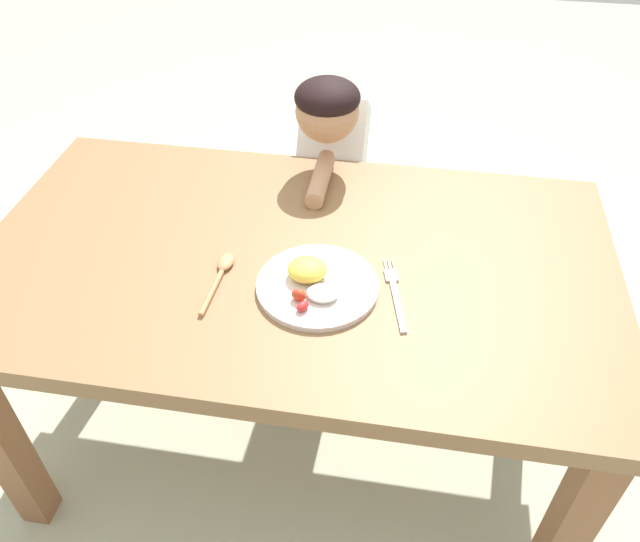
# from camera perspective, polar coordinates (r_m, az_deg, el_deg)

# --- Properties ---
(ground_plane) EXTENTS (8.00, 8.00, 0.00)m
(ground_plane) POSITION_cam_1_polar(r_m,az_deg,el_deg) (1.89, -1.81, -14.80)
(ground_plane) COLOR #ADB096
(dining_table) EXTENTS (1.40, 0.81, 0.69)m
(dining_table) POSITION_cam_1_polar(r_m,az_deg,el_deg) (1.43, -2.31, -1.51)
(dining_table) COLOR olive
(dining_table) RESTS_ON ground_plane
(plate) EXTENTS (0.25, 0.25, 0.05)m
(plate) POSITION_cam_1_polar(r_m,az_deg,el_deg) (1.28, -0.44, -1.10)
(plate) COLOR silver
(plate) RESTS_ON dining_table
(fork) EXTENTS (0.07, 0.21, 0.01)m
(fork) POSITION_cam_1_polar(r_m,az_deg,el_deg) (1.28, 6.91, -2.04)
(fork) COLOR silver
(fork) RESTS_ON dining_table
(spoon) EXTENTS (0.04, 0.19, 0.02)m
(spoon) POSITION_cam_1_polar(r_m,az_deg,el_deg) (1.33, -9.08, -0.14)
(spoon) COLOR tan
(spoon) RESTS_ON dining_table
(person) EXTENTS (0.20, 0.47, 0.93)m
(person) POSITION_cam_1_polar(r_m,az_deg,el_deg) (1.87, 1.16, 6.46)
(person) COLOR #3C3F74
(person) RESTS_ON ground_plane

